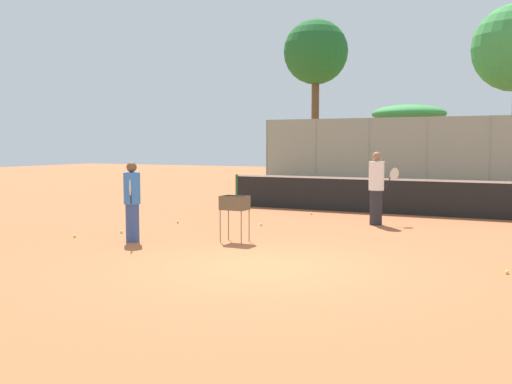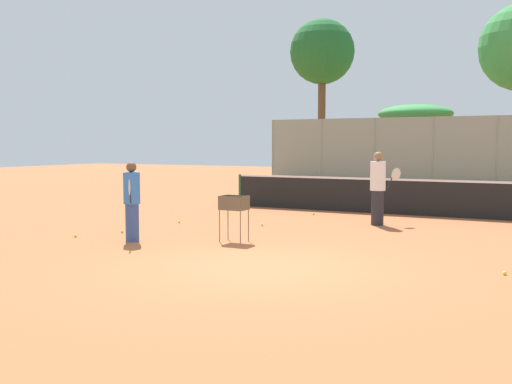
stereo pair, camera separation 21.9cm
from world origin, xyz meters
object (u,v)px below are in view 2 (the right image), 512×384
Objects in this scene: tennis_net at (393,196)px; ball_cart at (234,207)px; player_white_outfit at (378,188)px; player_red_cap at (132,201)px.

tennis_net reaches higher than ball_cart.
tennis_net is 5.58× the size of player_white_outfit.
player_white_outfit is at bearing 107.04° from player_red_cap.
player_red_cap reaches higher than ball_cart.
player_white_outfit reaches higher than tennis_net.
player_white_outfit is (0.26, -2.54, 0.41)m from tennis_net.
tennis_net is 10.65× the size of ball_cart.
player_red_cap is 2.20m from ball_cart.
player_white_outfit is at bearing 63.77° from ball_cart.
player_red_cap is at bearing -153.92° from ball_cart.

